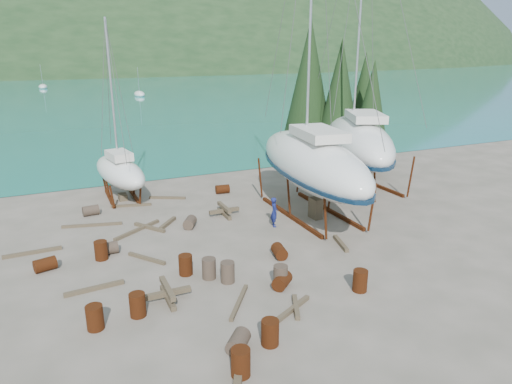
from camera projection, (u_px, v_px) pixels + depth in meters
name	position (u px, v px, depth m)	size (l,w,h in m)	color
ground	(254.00, 260.00, 20.72)	(600.00, 600.00, 0.00)	#595346
bay_water	(54.00, 65.00, 294.47)	(700.00, 700.00, 0.00)	#19787D
far_hill	(54.00, 65.00, 298.82)	(800.00, 360.00, 110.00)	#1A3219
far_house_center	(7.00, 67.00, 177.07)	(6.60, 5.60, 5.60)	beige
far_house_right	(137.00, 65.00, 196.83)	(6.60, 5.60, 5.60)	beige
cypress_near_right	(340.00, 96.00, 34.37)	(3.60, 3.60, 10.00)	black
cypress_mid_right	(372.00, 110.00, 33.48)	(3.06, 3.06, 8.50)	black
cypress_back_left	(309.00, 83.00, 35.25)	(4.14, 4.14, 11.50)	black
cypress_far_right	(363.00, 101.00, 36.59)	(3.24, 3.24, 9.00)	black
moored_boat_mid	(139.00, 94.00, 94.08)	(2.00, 5.00, 6.05)	white
moored_boat_far	(43.00, 87.00, 113.04)	(2.00, 5.00, 6.05)	white
large_sailboat_near	(312.00, 161.00, 25.46)	(5.43, 12.92, 19.73)	white
large_sailboat_far	(358.00, 140.00, 30.94)	(8.57, 13.03, 19.98)	white
small_sailboat_shore	(120.00, 171.00, 28.77)	(3.29, 7.11, 10.95)	white
worker	(274.00, 212.00, 24.43)	(0.59, 0.39, 1.63)	navy
drum_0	(95.00, 317.00, 15.46)	(0.58, 0.58, 0.88)	#56220E
drum_1	(238.00, 342.00, 14.41)	(0.58, 0.58, 0.88)	#2D2823
drum_2	(45.00, 264.00, 19.61)	(0.58, 0.58, 0.88)	#56220E
drum_3	(241.00, 362.00, 13.23)	(0.58, 0.58, 0.88)	#56220E
drum_4	(223.00, 189.00, 30.23)	(0.58, 0.58, 0.88)	#56220E
drum_5	(209.00, 268.00, 18.93)	(0.58, 0.58, 0.88)	#2D2823
drum_6	(279.00, 251.00, 20.88)	(0.58, 0.58, 0.88)	#56220E
drum_7	(360.00, 281.00, 17.93)	(0.58, 0.58, 0.88)	#56220E
drum_8	(101.00, 250.00, 20.64)	(0.58, 0.58, 0.88)	#56220E
drum_9	(91.00, 210.00, 26.21)	(0.58, 0.58, 0.88)	#2D2823
drum_10	(270.00, 333.00, 14.63)	(0.58, 0.58, 0.88)	#56220E
drum_11	(190.00, 222.00, 24.40)	(0.58, 0.58, 0.88)	#2D2823
drum_12	(282.00, 281.00, 18.22)	(0.58, 0.58, 0.88)	#56220E
drum_13	(138.00, 305.00, 16.23)	(0.58, 0.58, 0.88)	#56220E
drum_14	(186.00, 265.00, 19.24)	(0.58, 0.58, 0.88)	#56220E
drum_15	(108.00, 248.00, 21.23)	(0.58, 0.58, 0.88)	#2D2823
drum_16	(228.00, 272.00, 18.62)	(0.58, 0.58, 0.88)	#2D2823
drum_17	(281.00, 276.00, 18.31)	(0.58, 0.58, 0.88)	#2D2823
timber_0	(131.00, 205.00, 27.75)	(0.14, 2.39, 0.14)	brown
timber_1	(341.00, 243.00, 22.22)	(0.19, 1.76, 0.19)	brown
timber_3	(239.00, 302.00, 17.10)	(0.15, 2.47, 0.15)	brown
timber_4	(150.00, 227.00, 24.26)	(0.17, 2.10, 0.17)	brown
timber_5	(289.00, 311.00, 16.47)	(0.16, 2.54, 0.16)	brown
timber_7	(296.00, 307.00, 16.75)	(0.17, 1.53, 0.17)	brown
timber_8	(168.00, 223.00, 24.83)	(0.19, 1.73, 0.19)	brown
timber_9	(167.00, 198.00, 29.18)	(0.15, 2.33, 0.15)	brown
timber_10	(137.00, 230.00, 23.93)	(0.16, 3.14, 0.16)	brown
timber_11	(147.00, 258.00, 20.68)	(0.15, 2.12, 0.15)	brown
timber_12	(95.00, 288.00, 18.06)	(0.17, 2.31, 0.17)	brown
timber_15	(92.00, 225.00, 24.62)	(0.15, 3.13, 0.15)	brown
timber_16	(240.00, 368.00, 13.47)	(0.23, 3.21, 0.23)	brown
timber_17	(33.00, 252.00, 21.28)	(0.16, 2.55, 0.16)	brown
timber_pile_fore	(168.00, 293.00, 17.28)	(1.80, 1.80, 0.60)	brown
timber_pile_aft	(224.00, 211.00, 26.17)	(1.80, 1.80, 0.60)	brown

